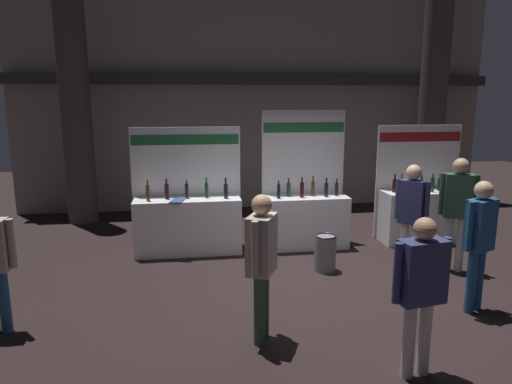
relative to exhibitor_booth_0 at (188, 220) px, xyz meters
name	(u,v)px	position (x,y,z in m)	size (l,w,h in m)	color
ground_plane	(310,284)	(1.78, -1.77, -0.58)	(24.00, 24.00, 0.00)	black
hall_colonnade	(259,93)	(1.78, 3.22, 2.24)	(11.62, 1.42, 5.72)	gray
exhibitor_booth_0	(188,220)	(0.00, 0.00, 0.00)	(1.96, 0.73, 2.22)	white
exhibitor_booth_1	(306,214)	(2.17, 0.02, 0.02)	(1.57, 0.66, 2.50)	white
exhibitor_booth_2	(422,211)	(4.47, 0.00, 0.00)	(1.69, 0.66, 2.22)	white
trash_bin	(325,253)	(2.16, -1.26, -0.29)	(0.35, 0.35, 0.59)	slate
visitor_0	(262,254)	(0.81, -3.28, 0.45)	(0.41, 0.53, 1.71)	#33563D
visitor_1	(458,204)	(4.19, -1.57, 0.51)	(0.53, 0.37, 1.82)	silver
visitor_2	(411,210)	(3.39, -1.64, 0.46)	(0.42, 0.41, 1.75)	silver
visitor_3	(421,283)	(2.22, -4.17, 0.40)	(0.62, 0.31, 1.63)	silver
visitor_6	(479,235)	(3.65, -2.95, 0.44)	(0.50, 0.36, 1.72)	navy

